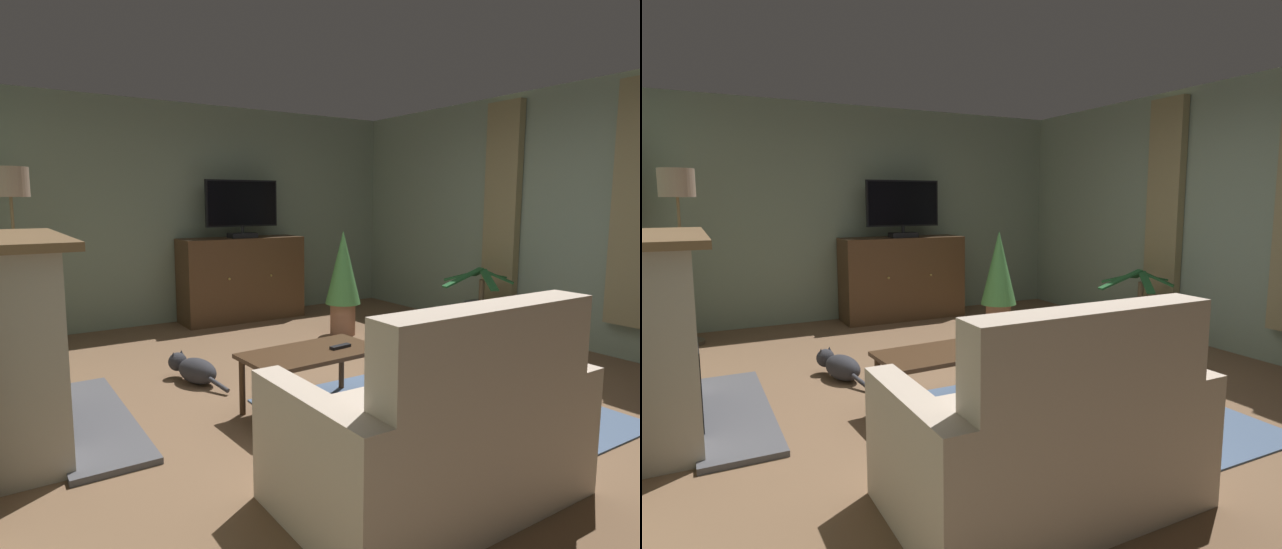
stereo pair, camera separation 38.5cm
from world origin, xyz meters
The scene contains 16 objects.
ground_plane centered at (0.00, 0.00, -0.02)m, with size 5.83×7.28×0.04m, color brown.
wall_back centered at (0.00, 3.39, 1.34)m, with size 5.83×0.10×2.68m, color gray.
wall_right_with_window centered at (2.67, 0.00, 1.34)m, with size 0.10×7.28×2.68m, color gray.
curtain_panel_near centered at (2.56, -0.61, 1.48)m, with size 0.10×0.44×2.25m, color #8E7F56.
curtain_panel_far centered at (2.56, 0.89, 1.48)m, with size 0.10×0.44×2.25m, color #8E7F56.
rug_central centered at (0.18, -0.58, 0.01)m, with size 2.14×1.94×0.01m, color slate.
fireplace centered at (-2.34, 0.59, 0.62)m, with size 0.88×1.68×1.30m.
tv_cabinet centered at (0.28, 3.04, 0.50)m, with size 1.55×0.55×1.05m.
television centered at (0.28, 2.99, 1.43)m, with size 0.95×0.20×0.71m.
coffee_table centered at (-0.56, -0.02, 0.39)m, with size 1.02×0.59×0.44m.
tv_remote centered at (-0.34, -0.07, 0.45)m, with size 0.17×0.05×0.02m, color black.
sofa_floral centered at (-0.67, -1.38, 0.35)m, with size 1.51×0.93×1.06m.
potted_plant_small_fern_corner centered at (0.91, 1.69, 0.66)m, with size 0.40×0.40×1.18m.
potted_plant_leafy_by_curtain centered at (2.10, 0.75, 0.24)m, with size 0.85×0.88×0.78m.
cat centered at (-1.08, 1.02, 0.11)m, with size 0.34×0.73×0.23m.
floor_lamp centered at (-2.22, 2.85, 1.47)m, with size 0.35×0.35×1.83m.
Camera 1 is at (-2.53, -3.22, 1.51)m, focal length 30.32 mm.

